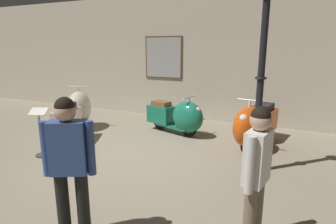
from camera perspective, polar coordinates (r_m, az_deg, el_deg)
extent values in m
plane|color=gray|center=(5.42, -9.33, -9.62)|extent=(60.00, 60.00, 0.00)
cube|color=#BCB29E|center=(8.23, 4.28, 11.18)|extent=(18.00, 0.20, 3.59)
cube|color=brown|center=(8.41, -0.95, 11.21)|extent=(1.20, 0.03, 1.25)
cube|color=#9E9E9E|center=(8.40, -1.00, 11.20)|extent=(1.12, 0.01, 1.17)
cylinder|color=black|center=(7.63, -17.65, -1.50)|extent=(0.28, 0.45, 0.45)
cylinder|color=silver|center=(7.63, -17.65, -1.50)|extent=(0.19, 0.23, 0.20)
cylinder|color=black|center=(6.64, -20.11, -3.86)|extent=(0.28, 0.45, 0.45)
cylinder|color=silver|center=(6.64, -20.11, -3.86)|extent=(0.19, 0.23, 0.20)
cube|color=beige|center=(7.14, -18.78, -2.78)|extent=(0.84, 1.15, 0.06)
ellipsoid|color=beige|center=(7.51, -17.94, 0.78)|extent=(0.95, 1.12, 0.86)
cube|color=beige|center=(6.62, -20.16, -1.68)|extent=(0.75, 0.89, 0.50)
cube|color=black|center=(6.55, -20.38, 1.01)|extent=(0.52, 0.63, 0.14)
sphere|color=silver|center=(7.77, -17.43, 3.00)|extent=(0.17, 0.17, 0.17)
cylinder|color=silver|center=(7.47, -18.08, 3.80)|extent=(0.05, 0.05, 0.32)
cylinder|color=silver|center=(7.45, -18.17, 5.01)|extent=(0.47, 0.25, 0.04)
cylinder|color=black|center=(6.59, 4.37, -3.48)|extent=(0.40, 0.19, 0.40)
cylinder|color=silver|center=(6.59, 4.37, -3.48)|extent=(0.20, 0.14, 0.18)
cylinder|color=black|center=(7.17, -1.64, -2.06)|extent=(0.40, 0.19, 0.40)
cylinder|color=silver|center=(7.17, -1.64, -2.06)|extent=(0.20, 0.14, 0.18)
cube|color=#196B51|center=(6.87, 1.23, -2.90)|extent=(1.00, 0.62, 0.05)
ellipsoid|color=#196B51|center=(6.54, 4.06, -1.03)|extent=(0.94, 0.74, 0.75)
cube|color=#196B51|center=(7.09, -1.42, -0.42)|extent=(0.76, 0.58, 0.43)
cube|color=brown|center=(7.03, -1.43, 1.77)|extent=(0.53, 0.40, 0.12)
sphere|color=silver|center=(6.33, 6.09, 0.37)|extent=(0.15, 0.15, 0.15)
cylinder|color=silver|center=(6.45, 4.32, 1.90)|extent=(0.04, 0.04, 0.28)
cylinder|color=silver|center=(6.42, 4.35, 3.11)|extent=(0.16, 0.42, 0.03)
cube|color=silver|center=(6.75, 5.35, -1.04)|extent=(0.64, 0.21, 0.02)
cylinder|color=black|center=(5.82, 15.98, -5.99)|extent=(0.18, 0.45, 0.44)
cylinder|color=silver|center=(5.82, 15.98, -5.99)|extent=(0.15, 0.22, 0.20)
cylinder|color=black|center=(6.78, 19.08, -3.49)|extent=(0.18, 0.45, 0.44)
cylinder|color=silver|center=(6.78, 19.08, -3.49)|extent=(0.15, 0.22, 0.20)
cube|color=#C6470F|center=(6.30, 17.64, -4.84)|extent=(0.61, 1.11, 0.06)
ellipsoid|color=#C6470F|center=(5.78, 16.37, -2.88)|extent=(0.76, 1.03, 0.84)
cube|color=#C6470F|center=(6.68, 19.13, -1.58)|extent=(0.59, 0.83, 0.49)
cube|color=black|center=(6.61, 19.33, 1.02)|extent=(0.41, 0.58, 0.13)
sphere|color=silver|center=(5.44, 15.40, -1.30)|extent=(0.17, 0.17, 0.17)
cylinder|color=silver|center=(5.66, 16.50, 0.80)|extent=(0.05, 0.05, 0.31)
cylinder|color=silver|center=(5.63, 16.61, 2.34)|extent=(0.48, 0.14, 0.04)
cube|color=silver|center=(5.71, 18.99, -3.84)|extent=(0.17, 0.73, 0.03)
cylinder|color=black|center=(5.05, 17.37, -10.71)|extent=(0.28, 0.28, 0.18)
cylinder|color=black|center=(4.68, 18.55, 5.10)|extent=(0.11, 0.11, 2.60)
torus|color=black|center=(4.66, 18.66, 6.68)|extent=(0.19, 0.19, 0.04)
cylinder|color=#72604C|center=(3.23, 17.88, -17.80)|extent=(0.13, 0.13, 0.77)
cylinder|color=#72604C|center=(3.06, 16.61, -19.58)|extent=(0.13, 0.13, 0.77)
cube|color=silver|center=(2.89, 18.06, -8.81)|extent=(0.25, 0.39, 0.54)
cylinder|color=silver|center=(3.09, 19.31, -7.63)|extent=(0.08, 0.08, 0.56)
cylinder|color=silver|center=(2.70, 16.58, -10.52)|extent=(0.08, 0.08, 0.56)
sphere|color=tan|center=(2.77, 18.60, -1.71)|extent=(0.21, 0.21, 0.21)
sphere|color=black|center=(2.76, 18.67, -0.78)|extent=(0.19, 0.19, 0.19)
cylinder|color=black|center=(3.26, -17.23, -17.00)|extent=(0.14, 0.14, 0.80)
cylinder|color=black|center=(3.32, -20.97, -16.74)|extent=(0.14, 0.14, 0.80)
cube|color=#334C8C|center=(3.04, -19.98, -6.93)|extent=(0.42, 0.34, 0.57)
cylinder|color=#334C8C|center=(2.98, -15.72, -7.20)|extent=(0.09, 0.09, 0.58)
cylinder|color=#334C8C|center=(3.12, -24.02, -6.98)|extent=(0.09, 0.09, 0.58)
sphere|color=tan|center=(2.94, -20.57, 0.14)|extent=(0.21, 0.21, 0.21)
sphere|color=black|center=(2.93, -20.64, 1.06)|extent=(0.20, 0.20, 0.20)
cylinder|color=#333338|center=(6.04, -24.44, -8.10)|extent=(0.28, 0.28, 0.02)
cylinder|color=#A5A5AD|center=(5.91, -24.84, -4.13)|extent=(0.04, 0.04, 0.85)
cube|color=silver|center=(5.80, -25.27, 0.07)|extent=(0.38, 0.33, 0.12)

